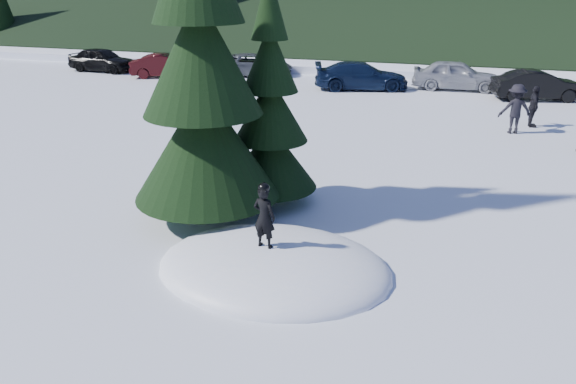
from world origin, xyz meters
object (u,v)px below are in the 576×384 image
(car_0, at_px, (102,60))
(car_2, at_px, (253,65))
(spruce_tall, at_px, (201,71))
(car_3, at_px, (361,76))
(child_skier, at_px, (264,217))
(adult_1, at_px, (534,107))
(spruce_short, at_px, (270,117))
(car_4, at_px, (456,75))
(adult_2, at_px, (515,109))
(car_5, at_px, (538,85))
(car_1, at_px, (166,66))

(car_0, relative_size, car_2, 0.92)
(spruce_tall, height_order, car_3, spruce_tall)
(child_skier, relative_size, adult_1, 0.79)
(spruce_tall, bearing_deg, adult_1, 56.18)
(car_2, height_order, car_3, car_3)
(spruce_short, xyz_separation_m, car_4, (3.58, 16.65, -1.39))
(spruce_short, distance_m, car_2, 19.04)
(child_skier, height_order, car_0, child_skier)
(adult_2, height_order, car_3, adult_2)
(child_skier, bearing_deg, car_5, -99.51)
(adult_1, bearing_deg, child_skier, 150.19)
(car_0, height_order, car_4, car_4)
(car_0, height_order, car_1, car_0)
(spruce_tall, relative_size, adult_2, 5.01)
(car_4, bearing_deg, car_0, 88.31)
(car_4, bearing_deg, child_skier, 169.60)
(spruce_short, xyz_separation_m, car_5, (7.17, 15.23, -1.45))
(adult_1, xyz_separation_m, adult_2, (-0.69, -1.15, 0.11))
(car_0, height_order, car_3, car_0)
(spruce_tall, distance_m, child_skier, 3.57)
(child_skier, bearing_deg, adult_1, -103.96)
(spruce_tall, xyz_separation_m, spruce_short, (1.00, 1.40, -1.22))
(child_skier, distance_m, adult_2, 12.97)
(child_skier, distance_m, car_3, 18.65)
(spruce_tall, distance_m, car_4, 18.81)
(adult_1, xyz_separation_m, car_4, (-3.00, 6.74, -0.04))
(child_skier, relative_size, car_2, 0.27)
(spruce_tall, height_order, spruce_short, spruce_tall)
(spruce_short, distance_m, child_skier, 3.58)
(child_skier, xyz_separation_m, car_0, (-17.30, 19.41, -0.38))
(child_skier, xyz_separation_m, car_5, (6.12, 18.49, -0.42))
(car_4, bearing_deg, spruce_short, 164.71)
(car_3, distance_m, car_5, 8.00)
(spruce_tall, height_order, car_0, spruce_tall)
(spruce_tall, xyz_separation_m, car_3, (0.17, 16.68, -2.66))
(adult_1, relative_size, adult_2, 0.87)
(car_0, xyz_separation_m, car_2, (8.90, 1.35, -0.08))
(car_0, distance_m, car_3, 15.45)
(car_4, bearing_deg, car_5, -114.77)
(car_0, xyz_separation_m, car_5, (23.42, -0.92, -0.03))
(car_0, bearing_deg, car_4, -84.91)
(child_skier, height_order, adult_2, adult_2)
(car_1, bearing_deg, spruce_tall, -169.50)
(adult_2, bearing_deg, car_0, -31.83)
(spruce_tall, relative_size, child_skier, 7.31)
(adult_2, bearing_deg, car_5, -114.60)
(car_3, bearing_deg, car_2, 54.54)
(car_2, bearing_deg, spruce_tall, -178.77)
(adult_1, relative_size, car_0, 0.37)
(car_4, bearing_deg, spruce_tall, 162.60)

